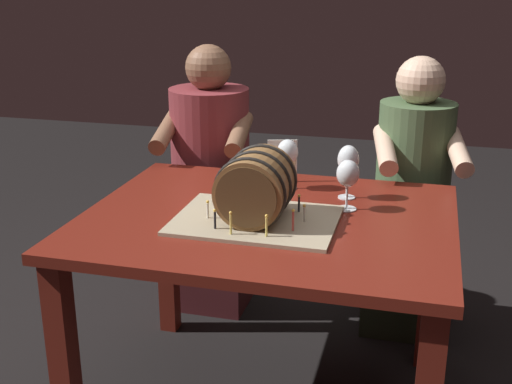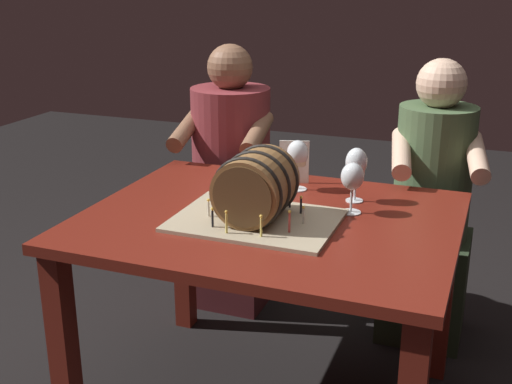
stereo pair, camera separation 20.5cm
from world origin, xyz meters
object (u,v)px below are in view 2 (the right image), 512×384
dining_table (270,247)px  barrel_cake (256,191)px  wine_glass_white (298,156)px  menu_card (294,162)px  wine_glass_rose (356,165)px  person_seated_left (231,188)px  person_seated_right (429,220)px  wine_glass_empty (352,178)px

dining_table → barrel_cake: bearing=-109.4°
barrel_cake → wine_glass_white: size_ratio=2.77×
dining_table → menu_card: (-0.04, 0.37, 0.19)m
dining_table → menu_card: 0.41m
wine_glass_rose → person_seated_left: person_seated_left is taller
person_seated_right → wine_glass_empty: bearing=-108.9°
wine_glass_white → menu_card: bearing=117.6°
wine_glass_rose → wine_glass_empty: bearing=-83.0°
wine_glass_white → wine_glass_rose: wine_glass_rose is taller
person_seated_right → person_seated_left: bearing=180.0°
wine_glass_white → menu_card: wine_glass_white is taller
barrel_cake → person_seated_right: size_ratio=0.44×
wine_glass_rose → menu_card: bearing=154.2°
barrel_cake → wine_glass_empty: barrel_cake is taller
wine_glass_white → person_seated_left: 0.68m
wine_glass_rose → person_seated_left: size_ratio=0.16×
person_seated_left → person_seated_right: (0.87, -0.00, -0.03)m
dining_table → wine_glass_empty: bearing=27.3°
menu_card → wine_glass_white: bearing=-78.7°
wine_glass_empty → dining_table: bearing=-152.7°
wine_glass_empty → person_seated_right: bearing=71.1°
person_seated_right → wine_glass_white: bearing=-136.3°
wine_glass_white → wine_glass_empty: 0.29m
wine_glass_white → menu_card: (-0.04, 0.08, -0.05)m
dining_table → wine_glass_rose: size_ratio=6.29×
wine_glass_empty → person_seated_left: bearing=139.2°
wine_glass_rose → menu_card: (-0.26, 0.13, -0.05)m
barrel_cake → person_seated_left: size_ratio=0.43×
dining_table → menu_card: size_ratio=7.45×
wine_glass_rose → person_seated_right: (0.21, 0.46, -0.34)m
person_seated_left → person_seated_right: size_ratio=1.02×
barrel_cake → person_seated_right: bearing=59.1°
wine_glass_empty → person_seated_left: (-0.67, 0.58, -0.29)m
menu_card → dining_table: bearing=-100.7°
barrel_cake → wine_glass_rose: (0.25, 0.31, 0.03)m
dining_table → person_seated_left: 0.83m
barrel_cake → dining_table: bearing=70.6°
wine_glass_empty → person_seated_left: 0.94m
wine_glass_rose → person_seated_left: (-0.66, 0.46, -0.30)m
person_seated_left → person_seated_right: bearing=-0.0°
dining_table → wine_glass_rose: (0.22, 0.24, 0.24)m
barrel_cake → person_seated_right: (0.46, 0.77, -0.31)m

